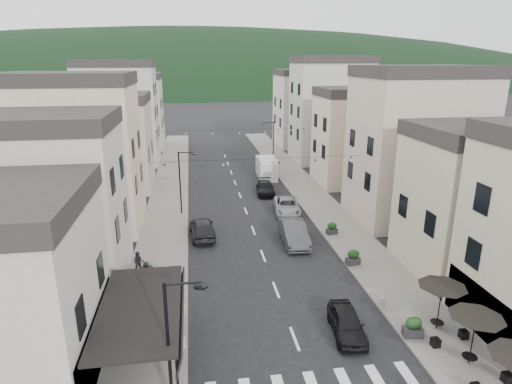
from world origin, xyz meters
The scene contains 26 objects.
sidewalk_left centered at (-7.50, 32.00, 0.06)m, with size 4.00×76.00×0.12m, color slate.
sidewalk_right centered at (7.50, 32.00, 0.06)m, with size 4.00×76.00×0.12m, color slate.
hill_backdrop centered at (0.00, 300.00, 0.00)m, with size 640.00×360.00×70.00m, color black.
boutique_awning centered at (-7.25, 5.00, 3.11)m, with size 3.77×7.50×3.28m.
buildings_row_left centered at (-14.50, 37.75, 6.12)m, with size 10.20×54.16×14.00m.
buildings_row_right centered at (14.50, 36.59, 6.32)m, with size 10.20×54.16×14.50m.
cafe_terrace centered at (7.70, 2.80, 2.36)m, with size 2.50×8.10×2.53m.
streetlamp_left_near centered at (-5.82, 2.00, 3.70)m, with size 1.70×0.56×6.00m.
streetlamp_left_far centered at (-5.82, 26.00, 3.70)m, with size 1.70×0.56×6.00m.
streetlamp_right_far centered at (5.82, 44.00, 3.70)m, with size 1.70×0.56×6.00m.
bollards centered at (0.00, 5.50, 0.42)m, with size 11.66×10.26×0.60m.
bunting_near centered at (0.00, 22.00, 5.65)m, with size 19.00×0.28×0.62m.
bunting_far centered at (0.00, 38.00, 5.65)m, with size 19.00×0.28×0.62m.
parked_car_a centered at (2.80, 6.00, 0.66)m, with size 1.57×3.90×1.33m, color black.
parked_car_b centered at (2.80, 17.98, 0.85)m, with size 1.80×5.16×1.70m, color #38383B.
parked_car_c centered at (3.77, 24.83, 0.70)m, with size 2.32×5.03×1.40m, color #9B9DA3.
parked_car_d centered at (2.80, 31.22, 0.65)m, with size 1.82×4.48×1.30m, color black.
parked_car_e centered at (-4.32, 20.22, 0.80)m, with size 1.89×4.70×1.60m, color black.
delivery_van centered at (4.11, 37.93, 1.26)m, with size 2.36×5.46×2.58m.
pedestrian_a centered at (-7.95, 12.03, 1.07)m, with size 0.69×0.45×1.90m, color black.
pedestrian_b centered at (-8.73, 14.34, 0.90)m, with size 0.76×0.59×1.56m, color #231E28.
planter_la centered at (-7.78, 8.21, 0.61)m, with size 0.99×0.69×1.01m.
planter_lb centered at (-8.09, 13.18, 0.69)m, with size 1.18×0.89×1.17m.
planter_ra centered at (6.07, 5.14, 0.67)m, with size 1.07×0.69×1.12m.
planter_rb centered at (6.00, 13.48, 0.65)m, with size 1.07×0.74×1.10m.
planter_rc centered at (6.27, 19.02, 0.60)m, with size 0.96×0.65×0.99m.
Camera 1 is at (-4.84, -12.49, 13.87)m, focal length 30.00 mm.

